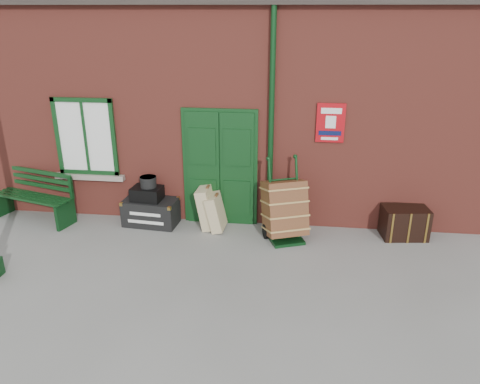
% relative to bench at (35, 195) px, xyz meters
% --- Properties ---
extents(ground, '(80.00, 80.00, 0.00)m').
position_rel_bench_xyz_m(ground, '(3.97, -1.19, -0.51)').
color(ground, gray).
rests_on(ground, ground).
extents(station_building, '(10.30, 4.30, 4.36)m').
position_rel_bench_xyz_m(station_building, '(3.97, 2.31, 1.65)').
color(station_building, brown).
rests_on(station_building, ground).
extents(bench, '(1.72, 0.94, 1.02)m').
position_rel_bench_xyz_m(bench, '(0.00, 0.00, 0.00)').
color(bench, '#0E3515').
rests_on(bench, ground).
extents(houdini_trunk, '(1.07, 0.65, 0.51)m').
position_rel_bench_xyz_m(houdini_trunk, '(2.34, 0.02, -0.26)').
color(houdini_trunk, black).
rests_on(houdini_trunk, ground).
extents(strongbox, '(0.60, 0.46, 0.26)m').
position_rel_bench_xyz_m(strongbox, '(2.29, 0.02, 0.13)').
color(strongbox, black).
rests_on(strongbox, houdini_trunk).
extents(hatbox, '(0.33, 0.33, 0.20)m').
position_rel_bench_xyz_m(hatbox, '(2.32, 0.05, 0.36)').
color(hatbox, black).
rests_on(hatbox, strongbox).
extents(suitcase_back, '(0.39, 0.58, 0.82)m').
position_rel_bench_xyz_m(suitcase_back, '(3.45, 0.05, -0.10)').
color(suitcase_back, tan).
rests_on(suitcase_back, ground).
extents(suitcase_front, '(0.37, 0.53, 0.70)m').
position_rel_bench_xyz_m(suitcase_front, '(3.63, -0.05, -0.16)').
color(suitcase_front, tan).
rests_on(suitcase_front, ground).
extents(porter_trolley, '(0.94, 0.97, 1.47)m').
position_rel_bench_xyz_m(porter_trolley, '(4.93, -0.25, 0.06)').
color(porter_trolley, black).
rests_on(porter_trolley, ground).
extents(dark_trunk, '(0.86, 0.62, 0.58)m').
position_rel_bench_xyz_m(dark_trunk, '(7.12, 0.06, -0.22)').
color(dark_trunk, black).
rests_on(dark_trunk, ground).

